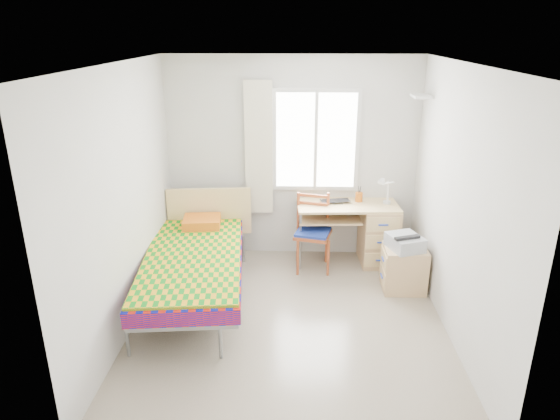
% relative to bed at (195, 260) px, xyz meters
% --- Properties ---
extents(floor, '(3.50, 3.50, 0.00)m').
position_rel_bed_xyz_m(floor, '(1.06, -0.47, -0.47)').
color(floor, '#BCAD93').
rests_on(floor, ground).
extents(ceiling, '(3.50, 3.50, 0.00)m').
position_rel_bed_xyz_m(ceiling, '(1.06, -0.47, 2.13)').
color(ceiling, white).
rests_on(ceiling, wall_back).
extents(wall_back, '(3.20, 0.00, 3.20)m').
position_rel_bed_xyz_m(wall_back, '(1.06, 1.28, 0.83)').
color(wall_back, silver).
rests_on(wall_back, ground).
extents(wall_left, '(0.00, 3.50, 3.50)m').
position_rel_bed_xyz_m(wall_left, '(-0.54, -0.47, 0.83)').
color(wall_left, silver).
rests_on(wall_left, ground).
extents(wall_right, '(0.00, 3.50, 3.50)m').
position_rel_bed_xyz_m(wall_right, '(2.66, -0.47, 0.83)').
color(wall_right, silver).
rests_on(wall_right, ground).
extents(window, '(1.10, 0.04, 1.30)m').
position_rel_bed_xyz_m(window, '(1.36, 1.26, 1.08)').
color(window, white).
rests_on(window, wall_back).
extents(curtain, '(0.35, 0.05, 1.70)m').
position_rel_bed_xyz_m(curtain, '(0.64, 1.21, 0.98)').
color(curtain, white).
rests_on(curtain, wall_back).
extents(floating_shelf, '(0.20, 0.32, 0.03)m').
position_rel_bed_xyz_m(floating_shelf, '(2.55, 0.93, 1.68)').
color(floating_shelf, white).
rests_on(floating_shelf, wall_right).
extents(bed, '(1.27, 2.35, 0.98)m').
position_rel_bed_xyz_m(bed, '(0.00, 0.00, 0.00)').
color(bed, gray).
rests_on(bed, floor).
extents(desk, '(1.30, 0.65, 0.79)m').
position_rel_bed_xyz_m(desk, '(2.11, 1.00, -0.04)').
color(desk, '#DFB075').
rests_on(desk, floor).
extents(chair, '(0.50, 0.50, 0.97)m').
position_rel_bed_xyz_m(chair, '(1.34, 0.83, 0.07)').
color(chair, '#934E1C').
rests_on(chair, floor).
extents(cabinet, '(0.49, 0.43, 0.52)m').
position_rel_bed_xyz_m(cabinet, '(2.38, 0.29, -0.21)').
color(cabinet, tan).
rests_on(cabinet, floor).
extents(printer, '(0.44, 0.48, 0.17)m').
position_rel_bed_xyz_m(printer, '(2.36, 0.27, 0.13)').
color(printer, '#B0B3B8').
rests_on(printer, cabinet).
extents(laptop, '(0.41, 0.31, 0.03)m').
position_rel_bed_xyz_m(laptop, '(1.62, 1.02, 0.33)').
color(laptop, black).
rests_on(laptop, desk).
extents(pen_cup, '(0.11, 0.11, 0.12)m').
position_rel_bed_xyz_m(pen_cup, '(1.92, 1.12, 0.38)').
color(pen_cup, '#D85918').
rests_on(pen_cup, desk).
extents(task_lamp, '(0.22, 0.31, 0.39)m').
position_rel_bed_xyz_m(task_lamp, '(2.21, 0.94, 0.56)').
color(task_lamp, white).
rests_on(task_lamp, desk).
extents(book, '(0.25, 0.29, 0.02)m').
position_rel_bed_xyz_m(book, '(1.52, 1.04, 0.12)').
color(book, gray).
rests_on(book, desk).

